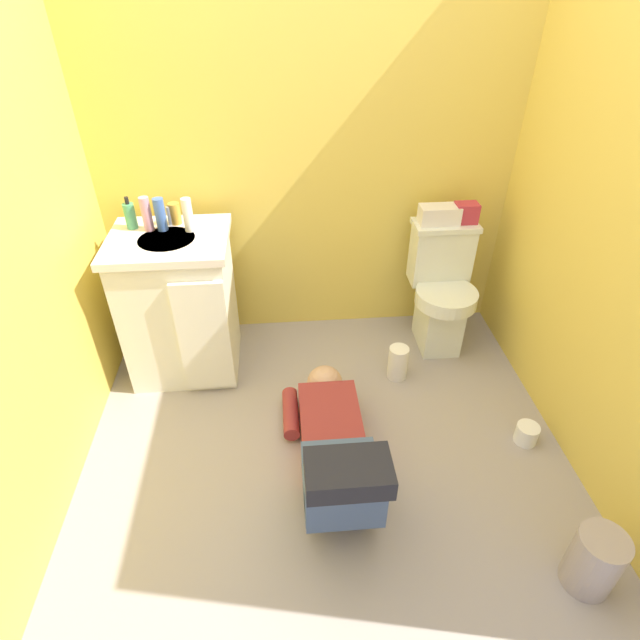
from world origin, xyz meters
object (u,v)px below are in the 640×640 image
(soap_dispenser, at_px, (130,216))
(bottle_white, at_px, (188,215))
(faucet, at_px, (170,216))
(person_plumber, at_px, (334,448))
(toiletry_bag, at_px, (466,213))
(bottle_blue, at_px, (160,214))
(trash_can, at_px, (594,561))
(toilet_paper_roll, at_px, (527,434))
(vanity_cabinet, at_px, (180,304))
(bottle_amber, at_px, (175,213))
(paper_towel_roll, at_px, (398,363))
(toilet, at_px, (441,290))
(bottle_pink, at_px, (146,214))
(tissue_box, at_px, (439,215))

(soap_dispenser, height_order, bottle_white, bottle_white)
(faucet, height_order, person_plumber, faucet)
(toiletry_bag, height_order, bottle_blue, bottle_blue)
(trash_can, xyz_separation_m, toilet_paper_roll, (0.06, 0.69, -0.09))
(vanity_cabinet, height_order, bottle_white, bottle_white)
(bottle_amber, height_order, paper_towel_roll, bottle_amber)
(toilet, distance_m, bottle_white, 1.48)
(person_plumber, bearing_deg, toilet_paper_roll, 6.71)
(toilet_paper_roll, bearing_deg, person_plumber, -173.29)
(person_plumber, distance_m, toilet_paper_roll, 0.98)
(bottle_amber, distance_m, trash_can, 2.39)
(toilet, bearing_deg, bottle_blue, -179.45)
(person_plumber, height_order, toiletry_bag, toiletry_bag)
(toilet, height_order, bottle_pink, bottle_pink)
(trash_can, bearing_deg, bottle_white, 136.05)
(toilet, height_order, tissue_box, tissue_box)
(soap_dispenser, height_order, bottle_pink, bottle_pink)
(tissue_box, xyz_separation_m, soap_dispenser, (-1.63, -0.07, 0.09))
(toiletry_bag, bearing_deg, bottle_pink, -176.59)
(vanity_cabinet, xyz_separation_m, bottle_pink, (-0.10, 0.09, 0.49))
(bottle_blue, bearing_deg, bottle_pink, 176.11)
(bottle_amber, distance_m, paper_towel_roll, 1.44)
(person_plumber, xyz_separation_m, soap_dispenser, (-0.94, 0.98, 0.71))
(person_plumber, bearing_deg, bottle_white, 125.13)
(faucet, height_order, toiletry_bag, faucet)
(bottle_amber, height_order, trash_can, bottle_amber)
(vanity_cabinet, height_order, bottle_blue, bottle_blue)
(vanity_cabinet, height_order, faucet, faucet)
(person_plumber, xyz_separation_m, toilet_paper_roll, (0.96, 0.11, -0.13))
(toilet, bearing_deg, trash_can, -83.50)
(soap_dispenser, relative_size, bottle_amber, 1.50)
(vanity_cabinet, bearing_deg, bottle_white, 32.97)
(bottle_white, height_order, paper_towel_roll, bottle_white)
(toiletry_bag, bearing_deg, paper_towel_roll, -134.65)
(soap_dispenser, bearing_deg, person_plumber, -45.97)
(toilet, xyz_separation_m, bottle_white, (-1.38, -0.04, 0.54))
(faucet, distance_m, soap_dispenser, 0.19)
(toiletry_bag, bearing_deg, faucet, -178.25)
(tissue_box, distance_m, bottle_white, 1.34)
(bottle_white, height_order, trash_can, bottle_white)
(bottle_blue, height_order, paper_towel_roll, bottle_blue)
(person_plumber, distance_m, tissue_box, 1.40)
(soap_dispenser, distance_m, bottle_amber, 0.22)
(paper_towel_roll, bearing_deg, toilet_paper_roll, -44.34)
(person_plumber, height_order, bottle_pink, bottle_pink)
(vanity_cabinet, xyz_separation_m, bottle_blue, (-0.03, 0.09, 0.49))
(soap_dispenser, bearing_deg, toilet_paper_roll, -24.35)
(bottle_amber, bearing_deg, faucet, -151.24)
(person_plumber, distance_m, bottle_pink, 1.47)
(toilet, distance_m, faucet, 1.57)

